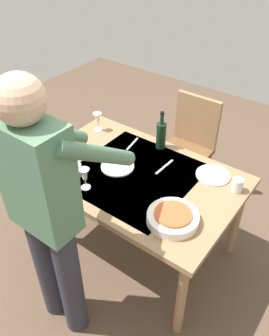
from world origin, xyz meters
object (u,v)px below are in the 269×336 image
object	(u,v)px
wine_bottle	(161,135)
water_cup_near_right	(77,170)
person_server	(47,209)
dinner_plate_near	(213,175)
serving_bowl_pasta	(173,217)
dinner_plate_far	(118,166)
chair_near	(190,142)
dining_table	(134,182)
wine_glass_right	(85,175)
wine_glass_left	(98,119)
water_cup_near_left	(237,185)

from	to	relation	value
wine_bottle	water_cup_near_right	bearing A→B (deg)	66.89
person_server	dinner_plate_near	world-z (taller)	person_server
water_cup_near_right	serving_bowl_pasta	world-z (taller)	water_cup_near_right
dinner_plate_far	dinner_plate_near	bearing A→B (deg)	-151.76
chair_near	dinner_plate_far	xyz separation A→B (m)	(0.11, 0.86, 0.20)
dining_table	person_server	size ratio (longest dim) A/B	0.83
person_server	dinner_plate_far	size ratio (longest dim) A/B	7.34
dinner_plate_near	person_server	bearing A→B (deg)	66.54
serving_bowl_pasta	dining_table	bearing A→B (deg)	-26.79
wine_bottle	wine_glass_right	world-z (taller)	wine_bottle
person_server	water_cup_near_right	distance (m)	0.60
dining_table	person_server	bearing A→B (deg)	89.31
serving_bowl_pasta	chair_near	bearing A→B (deg)	-66.31
person_server	wine_glass_left	xyz separation A→B (m)	(0.56, -1.01, -0.13)
water_cup_near_right	water_cup_near_left	bearing A→B (deg)	-151.86
dining_table	dinner_plate_far	world-z (taller)	dinner_plate_far
water_cup_near_left	water_cup_near_right	distance (m)	1.05
wine_glass_right	chair_near	bearing A→B (deg)	-96.72
water_cup_near_left	dinner_plate_near	size ratio (longest dim) A/B	0.40
chair_near	person_server	size ratio (longest dim) A/B	0.54
dinner_plate_far	wine_glass_left	bearing A→B (deg)	-33.89
person_server	water_cup_near_right	xyz separation A→B (m)	(0.29, -0.48, -0.19)
wine_bottle	wine_glass_right	size ratio (longest dim) A/B	1.96
chair_near	wine_glass_right	bearing A→B (deg)	83.28
wine_glass_left	serving_bowl_pasta	size ratio (longest dim) A/B	0.50
person_server	dinner_plate_far	distance (m)	0.76
dining_table	water_cup_near_left	size ratio (longest dim) A/B	15.35
wine_bottle	dinner_plate_near	size ratio (longest dim) A/B	1.29
wine_bottle	dinner_plate_far	size ratio (longest dim) A/B	1.29
dining_table	person_server	distance (m)	0.79
wine_bottle	serving_bowl_pasta	bearing A→B (deg)	128.51
water_cup_near_left	water_cup_near_right	size ratio (longest dim) A/B	1.04
person_server	wine_glass_left	distance (m)	1.16
dining_table	chair_near	bearing A→B (deg)	-87.96
person_server	chair_near	bearing A→B (deg)	-89.22
dining_table	water_cup_near_left	distance (m)	0.68
serving_bowl_pasta	dinner_plate_near	xyz separation A→B (m)	(0.00, -0.52, -0.03)
person_server	water_cup_near_left	size ratio (longest dim) A/B	18.38
wine_glass_right	serving_bowl_pasta	distance (m)	0.61
wine_glass_left	serving_bowl_pasta	world-z (taller)	wine_glass_left
water_cup_near_right	dinner_plate_near	world-z (taller)	water_cup_near_right
dining_table	wine_glass_left	bearing A→B (deg)	-26.10
dinner_plate_near	serving_bowl_pasta	bearing A→B (deg)	90.28
chair_near	person_server	distance (m)	1.63
person_server	dining_table	bearing A→B (deg)	-90.69
dining_table	chair_near	xyz separation A→B (m)	(0.03, -0.85, -0.12)
water_cup_near_right	dining_table	bearing A→B (deg)	-140.94
water_cup_near_left	dinner_plate_near	xyz separation A→B (m)	(0.19, -0.05, -0.04)
wine_bottle	water_cup_near_right	xyz separation A→B (m)	(0.26, 0.62, -0.07)
dining_table	wine_bottle	xyz separation A→B (m)	(0.04, -0.37, 0.19)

